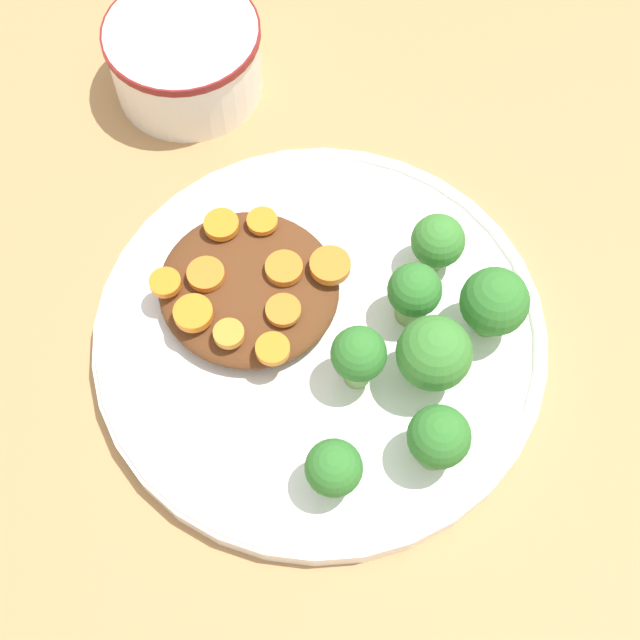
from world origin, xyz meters
name	(u,v)px	position (x,y,z in m)	size (l,w,h in m)	color
ground_plane	(320,341)	(0.00, 0.00, 0.00)	(4.00, 4.00, 0.00)	tan
plate	(320,334)	(0.00, 0.00, 0.01)	(0.29, 0.29, 0.02)	white
dip_bowl	(185,55)	(-0.12, -0.20, 0.03)	(0.11, 0.11, 0.06)	white
stew_mound	(249,288)	(0.01, -0.05, 0.03)	(0.11, 0.12, 0.02)	#5B3319
broccoli_floret_0	(358,356)	(0.01, 0.04, 0.05)	(0.03, 0.03, 0.05)	#7FA85B
broccoli_floret_1	(414,293)	(-0.04, 0.04, 0.04)	(0.03, 0.03, 0.05)	#759E51
broccoli_floret_2	(438,438)	(0.03, 0.10, 0.04)	(0.04, 0.04, 0.05)	#759E51
broccoli_floret_3	(334,469)	(0.08, 0.06, 0.04)	(0.03, 0.03, 0.04)	#759E51
broccoli_floret_4	(434,354)	(-0.01, 0.07, 0.05)	(0.05, 0.05, 0.06)	#759E51
broccoli_floret_5	(494,303)	(-0.06, 0.08, 0.05)	(0.04, 0.04, 0.06)	#759E51
broccoli_floret_6	(438,242)	(-0.08, 0.03, 0.04)	(0.03, 0.03, 0.05)	#7FA85B
carrot_slice_0	(206,274)	(0.02, -0.07, 0.04)	(0.02, 0.02, 0.01)	orange
carrot_slice_1	(283,310)	(0.01, -0.02, 0.04)	(0.02, 0.02, 0.00)	orange
carrot_slice_2	(262,221)	(-0.03, -0.07, 0.04)	(0.02, 0.02, 0.00)	orange
carrot_slice_3	(284,268)	(-0.01, -0.04, 0.04)	(0.02, 0.02, 0.01)	orange
carrot_slice_4	(330,265)	(-0.03, -0.01, 0.04)	(0.03, 0.03, 0.01)	orange
carrot_slice_5	(229,334)	(0.04, -0.04, 0.04)	(0.02, 0.02, 0.01)	orange
carrot_slice_6	(221,225)	(-0.02, -0.09, 0.04)	(0.02, 0.02, 0.01)	orange
carrot_slice_7	(193,313)	(0.04, -0.06, 0.04)	(0.02, 0.02, 0.01)	orange
carrot_slice_8	(273,349)	(0.04, -0.01, 0.04)	(0.02, 0.02, 0.01)	orange
carrot_slice_9	(165,283)	(0.04, -0.09, 0.04)	(0.02, 0.02, 0.01)	orange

